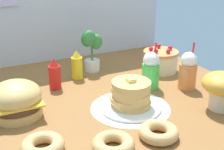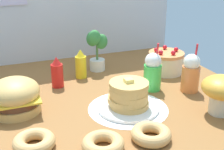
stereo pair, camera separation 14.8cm
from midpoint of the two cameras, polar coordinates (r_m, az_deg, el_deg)
ground_plane at (r=1.88m, az=-2.02°, el=-5.98°), size 1.91×2.03×0.02m
doily_mat at (r=1.84m, az=1.16°, el=-6.25°), size 0.48×0.48×0.00m
burger at (r=1.82m, az=-19.92°, el=-4.44°), size 0.29×0.29×0.21m
pancake_stack at (r=1.80m, az=1.22°, el=-4.08°), size 0.37×0.37×0.19m
layer_cake at (r=2.41m, az=7.39°, el=2.67°), size 0.27×0.27×0.20m
ketchup_bottle at (r=2.11m, az=-12.75°, el=0.03°), size 0.08×0.08×0.22m
mustard_bottle at (r=2.26m, az=-8.50°, el=1.75°), size 0.08×0.08×0.22m
cream_soda_cup at (r=2.07m, az=5.29°, el=0.81°), size 0.12×0.12×0.33m
orange_float_cup at (r=2.10m, az=12.19°, el=0.76°), size 0.12×0.12×0.33m
donut_pink_glaze at (r=1.51m, az=-15.76°, el=-12.69°), size 0.20×0.20×0.06m
donut_chocolate at (r=1.46m, az=-2.73°, el=-12.91°), size 0.20×0.20×0.06m
donut_vanilla at (r=1.56m, az=6.06°, el=-10.68°), size 0.20×0.20×0.06m
potted_plant at (r=2.38m, az=-5.69°, el=4.89°), size 0.17×0.12×0.34m
mushroom_stool at (r=1.86m, az=17.96°, el=-2.19°), size 0.24×0.24×0.23m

